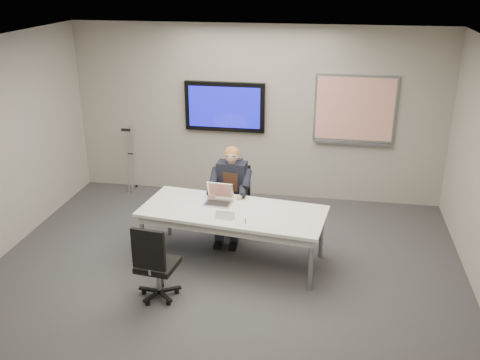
% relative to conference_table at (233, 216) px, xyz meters
% --- Properties ---
extents(floor, '(6.00, 6.00, 0.02)m').
position_rel_conference_table_xyz_m(floor, '(-0.05, -0.76, -0.64)').
color(floor, '#38383A').
rests_on(floor, ground).
extents(ceiling, '(6.00, 6.00, 0.02)m').
position_rel_conference_table_xyz_m(ceiling, '(-0.05, -0.76, 2.16)').
color(ceiling, white).
rests_on(ceiling, wall_back).
extents(wall_back, '(6.00, 0.02, 2.80)m').
position_rel_conference_table_xyz_m(wall_back, '(-0.05, 2.24, 0.76)').
color(wall_back, '#9B978C').
rests_on(wall_back, ground).
extents(conference_table, '(2.43, 1.25, 0.72)m').
position_rel_conference_table_xyz_m(conference_table, '(0.00, 0.00, 0.00)').
color(conference_table, white).
rests_on(conference_table, ground).
extents(tv_display, '(1.30, 0.09, 0.80)m').
position_rel_conference_table_xyz_m(tv_display, '(-0.55, 2.18, 0.86)').
color(tv_display, black).
rests_on(tv_display, wall_back).
extents(whiteboard, '(1.25, 0.08, 1.10)m').
position_rel_conference_table_xyz_m(whiteboard, '(1.50, 2.21, 0.89)').
color(whiteboard, '#95989D').
rests_on(whiteboard, wall_back).
extents(office_chair_far, '(0.53, 0.53, 0.97)m').
position_rel_conference_table_xyz_m(office_chair_far, '(-0.15, 0.85, -0.33)').
color(office_chair_far, black).
rests_on(office_chair_far, ground).
extents(office_chair_near, '(0.51, 0.51, 0.97)m').
position_rel_conference_table_xyz_m(office_chair_near, '(-0.69, -1.03, -0.33)').
color(office_chair_near, black).
rests_on(office_chair_near, ground).
extents(seated_person, '(0.41, 0.71, 1.31)m').
position_rel_conference_table_xyz_m(seated_person, '(-0.16, 0.61, -0.11)').
color(seated_person, '#1E2132').
rests_on(seated_person, office_chair_far).
extents(crutch, '(0.32, 0.64, 1.22)m').
position_rel_conference_table_xyz_m(crutch, '(-2.13, 2.02, -0.05)').
color(crutch, '#A4A7AC').
rests_on(crutch, ground).
extents(laptop, '(0.37, 0.35, 0.25)m').
position_rel_conference_table_xyz_m(laptop, '(-0.22, 0.20, 0.14)').
color(laptop, silver).
rests_on(laptop, conference_table).
extents(name_tent, '(0.23, 0.07, 0.09)m').
position_rel_conference_table_xyz_m(name_tent, '(-0.05, -0.26, 0.13)').
color(name_tent, silver).
rests_on(name_tent, conference_table).
extents(pen, '(0.03, 0.13, 0.01)m').
position_rel_conference_table_xyz_m(pen, '(0.21, -0.30, 0.09)').
color(pen, black).
rests_on(pen, conference_table).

